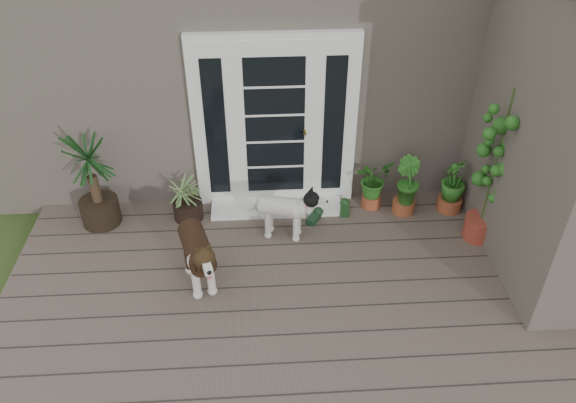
{
  "coord_description": "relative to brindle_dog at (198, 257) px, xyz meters",
  "views": [
    {
      "loc": [
        -0.4,
        -3.15,
        4.28
      ],
      "look_at": [
        -0.1,
        1.75,
        0.7
      ],
      "focal_mm": 35.01,
      "sensor_mm": 36.0,
      "label": 1
    }
  ],
  "objects": [
    {
      "name": "door_unit",
      "position": [
        0.85,
        1.44,
        0.72
      ],
      "size": [
        1.9,
        0.14,
        2.15
      ],
      "primitive_type": "cube",
      "color": "white",
      "rests_on": "deck"
    },
    {
      "name": "house_main",
      "position": [
        1.05,
        3.49,
        1.08
      ],
      "size": [
        7.4,
        4.0,
        3.1
      ],
      "primitive_type": "cube",
      "color": "#665E54",
      "rests_on": "ground"
    },
    {
      "name": "yucca",
      "position": [
        -1.24,
        1.11,
        0.27
      ],
      "size": [
        0.92,
        0.92,
        1.24
      ],
      "primitive_type": null,
      "rotation": [
        0.0,
        0.0,
        -0.07
      ],
      "color": "black",
      "rests_on": "deck"
    },
    {
      "name": "herb_a",
      "position": [
        2.02,
        1.24,
        -0.08
      ],
      "size": [
        0.61,
        0.61,
        0.55
      ],
      "primitive_type": "imported",
      "rotation": [
        0.0,
        0.0,
        0.67
      ],
      "color": "#1E5719",
      "rests_on": "deck"
    },
    {
      "name": "clog_right",
      "position": [
        1.3,
        1.0,
        -0.31
      ],
      "size": [
        0.29,
        0.35,
        0.09
      ],
      "primitive_type": null,
      "rotation": [
        0.0,
        0.0,
        -0.56
      ],
      "color": "#14321A",
      "rests_on": "deck"
    },
    {
      "name": "door_step",
      "position": [
        0.85,
        1.24,
        -0.33
      ],
      "size": [
        1.6,
        0.4,
        0.05
      ],
      "primitive_type": "cube",
      "color": "white",
      "rests_on": "deck"
    },
    {
      "name": "deck",
      "position": [
        1.05,
        -0.76,
        -0.41
      ],
      "size": [
        6.2,
        4.6,
        0.12
      ],
      "primitive_type": "cube",
      "color": "#6B5B4C",
      "rests_on": "ground"
    },
    {
      "name": "herb_c",
      "position": [
        2.97,
        1.12,
        -0.08
      ],
      "size": [
        0.5,
        0.5,
        0.56
      ],
      "primitive_type": "imported",
      "rotation": [
        0.0,
        0.0,
        4.11
      ],
      "color": "#20631C",
      "rests_on": "deck"
    },
    {
      "name": "brindle_dog",
      "position": [
        0.0,
        0.0,
        0.0
      ],
      "size": [
        0.6,
        0.92,
        0.71
      ],
      "primitive_type": null,
      "rotation": [
        0.0,
        0.0,
        3.44
      ],
      "color": "#341F13",
      "rests_on": "deck"
    },
    {
      "name": "clog_left",
      "position": [
        1.68,
        1.15,
        -0.31
      ],
      "size": [
        0.2,
        0.33,
        0.09
      ],
      "primitive_type": null,
      "rotation": [
        0.0,
        0.0,
        -0.16
      ],
      "color": "#163916",
      "rests_on": "deck"
    },
    {
      "name": "spider_plant",
      "position": [
        -0.22,
        1.14,
        -0.04
      ],
      "size": [
        0.62,
        0.62,
        0.63
      ],
      "primitive_type": null,
      "rotation": [
        0.0,
        0.0,
        -0.05
      ],
      "color": "#84995E",
      "rests_on": "deck"
    },
    {
      "name": "white_dog",
      "position": [
        0.91,
        0.73,
        -0.06
      ],
      "size": [
        0.77,
        0.47,
        0.6
      ],
      "primitive_type": null,
      "rotation": [
        0.0,
        0.0,
        -1.81
      ],
      "color": "white",
      "rests_on": "deck"
    },
    {
      "name": "sapling",
      "position": [
        3.15,
        0.56,
        0.6
      ],
      "size": [
        0.75,
        0.75,
        1.92
      ],
      "primitive_type": null,
      "rotation": [
        0.0,
        0.0,
        0.43
      ],
      "color": "#22641C",
      "rests_on": "deck"
    },
    {
      "name": "herb_b",
      "position": [
        2.4,
        1.1,
        -0.09
      ],
      "size": [
        0.46,
        0.46,
        0.53
      ],
      "primitive_type": "imported",
      "rotation": [
        0.0,
        0.0,
        1.96
      ],
      "color": "#205F1B",
      "rests_on": "deck"
    }
  ]
}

